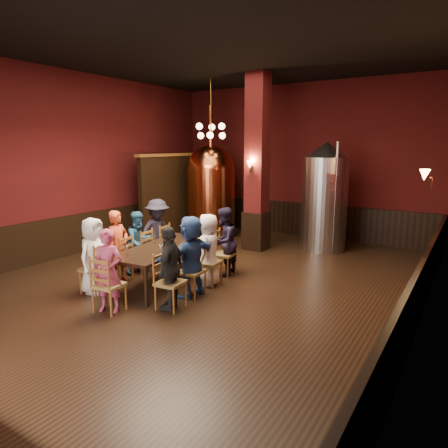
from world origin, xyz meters
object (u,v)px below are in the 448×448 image
Objects in this scene: copper_kettle at (211,189)px; rose_vase at (187,225)px; steel_vessel at (325,197)px; dining_table at (163,250)px; person_0 at (94,255)px; person_2 at (139,242)px; person_1 at (118,247)px.

copper_kettle reaches higher than rose_vase.
steel_vessel is 7.59× the size of rose_vase.
copper_kettle is 3.50m from steel_vessel.
steel_vessel is (1.81, 4.30, 0.72)m from dining_table.
rose_vase reaches higher than dining_table.
person_0 is 1.06× the size of person_2.
person_2 is 3.63× the size of rose_vase.
person_2 is at bearing -123.53° from steel_vessel.
person_2 reaches higher than rose_vase.
person_2 is at bearing -4.25° from person_0.
rose_vase is (-0.16, 0.99, 0.30)m from dining_table.
copper_kettle is at bearing 0.16° from person_0.
person_2 is at bearing -78.34° from copper_kettle.
person_2 is at bearing -133.77° from rose_vase.
dining_table is 1.71× the size of person_1.
person_0 is 5.39m from copper_kettle.
person_0 is 0.67m from person_1.
steel_vessel reaches higher than rose_vase.
person_1 is (-0.07, 0.67, 0.01)m from person_0.
person_1 is 1.08× the size of person_2.
person_1 is at bearing -119.08° from steel_vessel.
steel_vessel is at bearing -21.81° from person_2.
dining_table is 1.31m from person_0.
dining_table is 4.57m from copper_kettle.
copper_kettle is 1.38× the size of steel_vessel.
steel_vessel reaches higher than person_0.
person_0 is at bearing -79.79° from copper_kettle.
rose_vase is at bearing -32.05° from person_2.
rose_vase is at bearing 93.64° from dining_table.
steel_vessel is at bearing 59.20° from rose_vase.
person_2 is (-0.07, 0.66, -0.06)m from person_1.
steel_vessel reaches higher than person_1.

